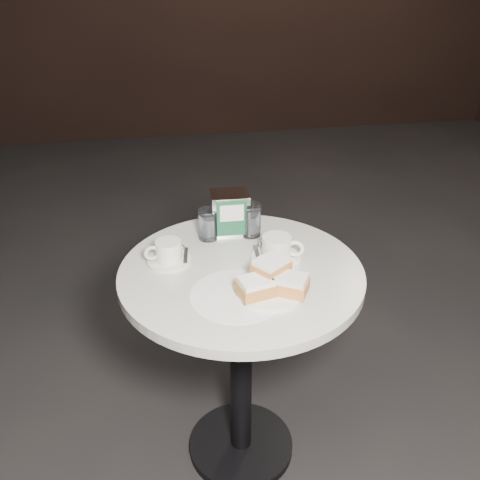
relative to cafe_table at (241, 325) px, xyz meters
name	(u,v)px	position (x,y,z in m)	size (l,w,h in m)	color
ground	(241,447)	(0.00, 0.00, -0.55)	(7.00, 7.00, 0.00)	black
cafe_table	(241,325)	(0.00, 0.00, 0.00)	(0.70, 0.70, 0.74)	black
sugar_spill	(237,295)	(-0.03, -0.12, 0.20)	(0.25, 0.25, 0.00)	white
beignet_plate	(272,283)	(0.06, -0.13, 0.23)	(0.20, 0.20, 0.09)	white
coffee_cup_left	(168,253)	(-0.20, 0.08, 0.23)	(0.15, 0.15, 0.07)	silver
coffee_cup_right	(277,250)	(0.11, 0.03, 0.23)	(0.19, 0.19, 0.08)	white
water_glass_left	(208,225)	(-0.07, 0.20, 0.25)	(0.08, 0.08, 0.10)	white
water_glass_right	(251,220)	(0.07, 0.20, 0.25)	(0.07, 0.07, 0.10)	white
napkin_dispenser	(230,213)	(0.00, 0.23, 0.27)	(0.12, 0.10, 0.14)	white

